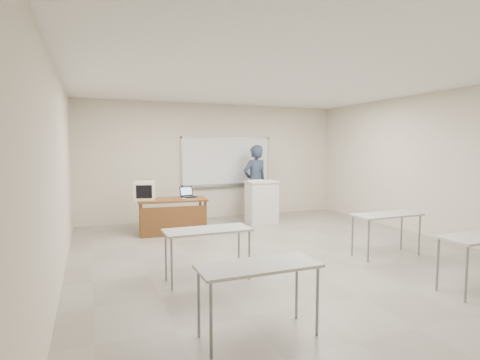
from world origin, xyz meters
name	(u,v)px	position (x,y,z in m)	size (l,w,h in m)	color
floor	(290,258)	(0.00, 0.00, -0.01)	(7.00, 8.00, 0.01)	gray
whiteboard	(227,162)	(0.30, 3.97, 1.48)	(2.48, 0.10, 1.31)	white
student_desks	(340,236)	(0.00, -1.35, 0.67)	(4.40, 2.20, 0.73)	#A8A8A2
instructor_desk	(173,209)	(-1.46, 2.49, 0.55)	(1.46, 0.73, 0.75)	#5E3019
podium	(262,202)	(0.80, 2.83, 0.53)	(0.74, 0.54, 1.05)	white
crt_monitor	(145,190)	(-2.01, 2.73, 0.94)	(0.43, 0.47, 0.40)	beige
laptop	(188,195)	(-1.06, 2.75, 0.81)	(0.31, 0.29, 0.23)	black
mouse	(183,199)	(-1.26, 2.40, 0.77)	(0.10, 0.06, 0.04)	#9B9EA2
keyboard	(255,180)	(0.65, 2.88, 1.06)	(0.42, 0.14, 0.02)	beige
presenter	(255,182)	(0.92, 3.49, 0.96)	(0.70, 0.46, 1.93)	black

